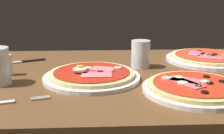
{
  "coord_description": "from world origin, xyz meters",
  "views": [
    {
      "loc": [
        -0.14,
        -0.87,
        1.0
      ],
      "look_at": [
        -0.09,
        -0.03,
        0.77
      ],
      "focal_mm": 44.55,
      "sensor_mm": 36.0,
      "label": 1
    }
  ],
  "objects_px": {
    "knife": "(23,61)",
    "pizza_foreground": "(92,75)",
    "pizza_across_left": "(207,58)",
    "dining_table": "(139,109)",
    "water_glass_near": "(141,56)",
    "salt_shaker": "(8,65)",
    "fork": "(11,102)",
    "pizza_across_right": "(195,87)"
  },
  "relations": [
    {
      "from": "knife",
      "to": "pizza_foreground",
      "type": "bearing_deg",
      "value": -40.68
    },
    {
      "from": "dining_table",
      "to": "pizza_across_left",
      "type": "xyz_separation_m",
      "value": [
        0.28,
        0.16,
        0.14
      ]
    },
    {
      "from": "dining_table",
      "to": "pizza_across_left",
      "type": "distance_m",
      "value": 0.35
    },
    {
      "from": "pizza_across_right",
      "to": "water_glass_near",
      "type": "bearing_deg",
      "value": 112.52
    },
    {
      "from": "pizza_foreground",
      "to": "pizza_across_right",
      "type": "distance_m",
      "value": 0.3
    },
    {
      "from": "dining_table",
      "to": "pizza_across_right",
      "type": "bearing_deg",
      "value": -56.96
    },
    {
      "from": "dining_table",
      "to": "knife",
      "type": "bearing_deg",
      "value": 157.88
    },
    {
      "from": "fork",
      "to": "pizza_foreground",
      "type": "bearing_deg",
      "value": 43.29
    },
    {
      "from": "pizza_foreground",
      "to": "dining_table",
      "type": "bearing_deg",
      "value": 19.62
    },
    {
      "from": "fork",
      "to": "salt_shaker",
      "type": "height_order",
      "value": "salt_shaker"
    },
    {
      "from": "water_glass_near",
      "to": "knife",
      "type": "xyz_separation_m",
      "value": [
        -0.43,
        0.1,
        -0.04
      ]
    },
    {
      "from": "pizza_across_right",
      "to": "salt_shaker",
      "type": "height_order",
      "value": "salt_shaker"
    },
    {
      "from": "dining_table",
      "to": "pizza_across_left",
      "type": "height_order",
      "value": "pizza_across_left"
    },
    {
      "from": "pizza_across_left",
      "to": "salt_shaker",
      "type": "relative_size",
      "value": 4.71
    },
    {
      "from": "pizza_across_left",
      "to": "fork",
      "type": "xyz_separation_m",
      "value": [
        -0.63,
        -0.39,
        -0.01
      ]
    },
    {
      "from": "pizza_foreground",
      "to": "water_glass_near",
      "type": "relative_size",
      "value": 3.08
    },
    {
      "from": "dining_table",
      "to": "water_glass_near",
      "type": "distance_m",
      "value": 0.18
    },
    {
      "from": "pizza_foreground",
      "to": "water_glass_near",
      "type": "height_order",
      "value": "water_glass_near"
    },
    {
      "from": "pizza_across_left",
      "to": "pizza_foreground",
      "type": "bearing_deg",
      "value": -154.21
    },
    {
      "from": "pizza_foreground",
      "to": "fork",
      "type": "bearing_deg",
      "value": -136.71
    },
    {
      "from": "pizza_across_left",
      "to": "water_glass_near",
      "type": "relative_size",
      "value": 3.3
    },
    {
      "from": "pizza_foreground",
      "to": "water_glass_near",
      "type": "distance_m",
      "value": 0.22
    },
    {
      "from": "pizza_across_left",
      "to": "water_glass_near",
      "type": "height_order",
      "value": "water_glass_near"
    },
    {
      "from": "water_glass_near",
      "to": "salt_shaker",
      "type": "bearing_deg",
      "value": -170.3
    },
    {
      "from": "knife",
      "to": "salt_shaker",
      "type": "height_order",
      "value": "salt_shaker"
    },
    {
      "from": "dining_table",
      "to": "water_glass_near",
      "type": "height_order",
      "value": "water_glass_near"
    },
    {
      "from": "pizza_foreground",
      "to": "knife",
      "type": "xyz_separation_m",
      "value": [
        -0.27,
        0.23,
        -0.01
      ]
    },
    {
      "from": "pizza_across_left",
      "to": "pizza_across_right",
      "type": "bearing_deg",
      "value": -116.2
    },
    {
      "from": "salt_shaker",
      "to": "pizza_foreground",
      "type": "bearing_deg",
      "value": -12.26
    },
    {
      "from": "dining_table",
      "to": "knife",
      "type": "distance_m",
      "value": 0.47
    },
    {
      "from": "pizza_across_right",
      "to": "salt_shaker",
      "type": "distance_m",
      "value": 0.57
    },
    {
      "from": "dining_table",
      "to": "fork",
      "type": "relative_size",
      "value": 7.41
    },
    {
      "from": "pizza_foreground",
      "to": "fork",
      "type": "xyz_separation_m",
      "value": [
        -0.19,
        -0.18,
        -0.01
      ]
    },
    {
      "from": "water_glass_near",
      "to": "knife",
      "type": "distance_m",
      "value": 0.45
    },
    {
      "from": "fork",
      "to": "salt_shaker",
      "type": "distance_m",
      "value": 0.25
    },
    {
      "from": "dining_table",
      "to": "water_glass_near",
      "type": "relative_size",
      "value": 12.01
    },
    {
      "from": "fork",
      "to": "salt_shaker",
      "type": "bearing_deg",
      "value": 107.97
    },
    {
      "from": "salt_shaker",
      "to": "pizza_across_right",
      "type": "bearing_deg",
      "value": -18.66
    },
    {
      "from": "pizza_across_right",
      "to": "water_glass_near",
      "type": "xyz_separation_m",
      "value": [
        -0.11,
        0.26,
        0.03
      ]
    },
    {
      "from": "fork",
      "to": "knife",
      "type": "height_order",
      "value": "knife"
    },
    {
      "from": "pizza_across_right",
      "to": "knife",
      "type": "height_order",
      "value": "pizza_across_right"
    },
    {
      "from": "pizza_foreground",
      "to": "water_glass_near",
      "type": "xyz_separation_m",
      "value": [
        0.17,
        0.13,
        0.03
      ]
    }
  ]
}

